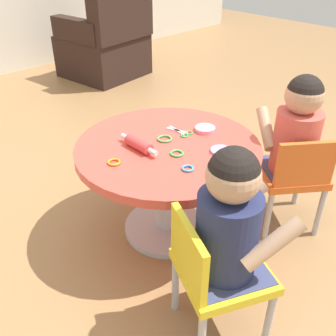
# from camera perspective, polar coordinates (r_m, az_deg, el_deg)

# --- Properties ---
(ground_plane) EXTENTS (10.00, 10.00, 0.00)m
(ground_plane) POSITION_cam_1_polar(r_m,az_deg,el_deg) (2.02, -0.00, -8.86)
(ground_plane) COLOR #9E7247
(craft_table) EXTENTS (0.84, 0.84, 0.49)m
(craft_table) POSITION_cam_1_polar(r_m,az_deg,el_deg) (1.80, -0.00, -0.06)
(craft_table) COLOR silver
(craft_table) RESTS_ON ground
(child_chair_left) EXTENTS (0.40, 0.40, 0.54)m
(child_chair_left) POSITION_cam_1_polar(r_m,az_deg,el_deg) (1.40, 6.81, -14.90)
(child_chair_left) COLOR #B7B7BC
(child_chair_left) RESTS_ON ground
(seated_child_left) EXTENTS (0.43, 0.39, 0.51)m
(seated_child_left) POSITION_cam_1_polar(r_m,az_deg,el_deg) (1.26, 9.12, -7.39)
(seated_child_left) COLOR #3F4772
(seated_child_left) RESTS_ON ground
(child_chair_right) EXTENTS (0.42, 0.42, 0.54)m
(child_chair_right) POSITION_cam_1_polar(r_m,az_deg,el_deg) (1.96, 17.79, -0.97)
(child_chair_right) COLOR #B7B7BC
(child_chair_right) RESTS_ON ground
(seated_child_right) EXTENTS (0.42, 0.44, 0.51)m
(seated_child_right) POSITION_cam_1_polar(r_m,az_deg,el_deg) (1.89, 18.46, 5.46)
(seated_child_right) COLOR #3F4772
(seated_child_right) RESTS_ON ground
(armchair_dark) EXTENTS (0.79, 0.81, 0.85)m
(armchair_dark) POSITION_cam_1_polar(r_m,az_deg,el_deg) (4.09, -9.06, 17.39)
(armchair_dark) COLOR black
(armchair_dark) RESTS_ON ground
(rolling_pin) EXTENTS (0.05, 0.23, 0.05)m
(rolling_pin) POSITION_cam_1_polar(r_m,az_deg,el_deg) (1.70, -4.33, 3.49)
(rolling_pin) COLOR #D83F3F
(rolling_pin) RESTS_ON craft_table
(craft_scissors) EXTENTS (0.08, 0.14, 0.01)m
(craft_scissors) POSITION_cam_1_polar(r_m,az_deg,el_deg) (1.84, 2.12, 5.22)
(craft_scissors) COLOR silver
(craft_scissors) RESTS_ON craft_table
(playdough_blob_0) EXTENTS (0.09, 0.09, 0.01)m
(playdough_blob_0) POSITION_cam_1_polar(r_m,az_deg,el_deg) (1.70, 7.80, 2.53)
(playdough_blob_0) COLOR #CC99E5
(playdough_blob_0) RESTS_ON craft_table
(playdough_blob_1) EXTENTS (0.10, 0.10, 0.02)m
(playdough_blob_1) POSITION_cam_1_polar(r_m,az_deg,el_deg) (1.87, 5.47, 5.72)
(playdough_blob_1) COLOR pink
(playdough_blob_1) RESTS_ON craft_table
(cookie_cutter_0) EXTENTS (0.05, 0.05, 0.01)m
(cookie_cutter_0) POSITION_cam_1_polar(r_m,az_deg,el_deg) (1.56, 2.91, -0.06)
(cookie_cutter_0) COLOR #3F99D8
(cookie_cutter_0) RESTS_ON craft_table
(cookie_cutter_1) EXTENTS (0.07, 0.07, 0.01)m
(cookie_cutter_1) POSITION_cam_1_polar(r_m,az_deg,el_deg) (1.78, -0.50, 4.31)
(cookie_cutter_1) COLOR #4CB259
(cookie_cutter_1) RESTS_ON craft_table
(cookie_cutter_2) EXTENTS (0.06, 0.06, 0.01)m
(cookie_cutter_2) POSITION_cam_1_polar(r_m,az_deg,el_deg) (1.66, 1.29, 2.16)
(cookie_cutter_2) COLOR #4CB259
(cookie_cutter_2) RESTS_ON craft_table
(cookie_cutter_3) EXTENTS (0.06, 0.06, 0.01)m
(cookie_cutter_3) POSITION_cam_1_polar(r_m,az_deg,el_deg) (1.62, -7.94, 0.85)
(cookie_cutter_3) COLOR orange
(cookie_cutter_3) RESTS_ON craft_table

